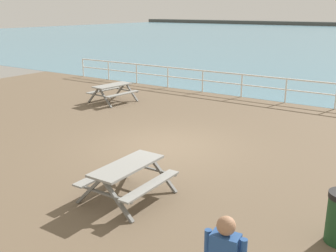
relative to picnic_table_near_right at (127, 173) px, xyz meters
The scene contains 4 objects.
ground_plane 3.55m from the picnic_table_near_right, 111.52° to the left, with size 30.00×24.00×0.20m, color brown.
seaward_railing 11.07m from the picnic_table_near_right, 96.63° to the left, with size 23.07×0.07×1.08m.
picnic_table_near_right is the anchor object (origin of this frame).
picnic_table_far_left 9.43m from the picnic_table_near_right, 134.02° to the left, with size 1.70×1.94×0.80m.
Camera 1 is at (6.48, -9.26, 3.97)m, focal length 42.49 mm.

